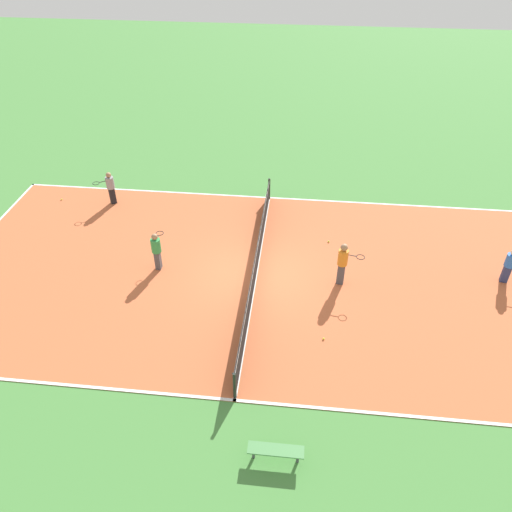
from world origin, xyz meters
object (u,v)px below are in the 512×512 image
Objects in this scene: tennis_net at (256,264)px; tennis_ball_far_baseline at (329,241)px; tennis_ball_near_net at (324,339)px; player_far_green at (156,249)px; player_near_blue at (510,264)px; player_baseline_gray at (110,186)px; bench at (276,451)px; tennis_ball_left_sideline at (62,199)px; player_center_orange at (343,261)px.

tennis_ball_far_baseline is (-2.39, 2.73, -0.49)m from tennis_net.
tennis_ball_near_net is at bearing -2.13° from tennis_ball_far_baseline.
tennis_ball_near_net and tennis_ball_far_baseline have the same top height.
player_far_green is 23.18× the size of tennis_ball_far_baseline.
player_far_green is at bearing -168.08° from player_near_blue.
player_far_green is 1.02× the size of player_baseline_gray.
tennis_net is at bearing 100.03° from bench.
player_near_blue reaches higher than bench.
player_far_green is at bearing 90.85° from player_baseline_gray.
player_near_blue is at bearing 45.47° from bench.
tennis_net is 10.51m from tennis_ball_left_sideline.
player_baseline_gray is 2.61m from tennis_ball_left_sideline.
tennis_ball_near_net is 1.00× the size of tennis_ball_left_sideline.
tennis_net is at bearing 65.08° from tennis_ball_left_sideline.
tennis_net is 165.43× the size of tennis_ball_near_net.
player_near_blue is (-7.96, 7.83, 0.44)m from bench.
tennis_ball_near_net is (3.04, 6.25, -0.86)m from player_far_green.
bench is at bearing -15.92° from tennis_ball_near_net.
tennis_net is at bearing -166.96° from player_near_blue.
player_baseline_gray is (-4.44, -3.32, -0.02)m from player_far_green.
tennis_ball_near_net is at bearing 39.70° from tennis_net.
tennis_net is 3.99m from tennis_ball_near_net.
player_baseline_gray is at bearing 175.89° from player_near_blue.
player_near_blue is at bearing 118.98° from tennis_ball_near_net.
player_near_blue reaches higher than tennis_ball_far_baseline.
player_far_green reaches higher than player_near_blue.
player_far_green is at bearing -115.98° from tennis_ball_near_net.
player_baseline_gray reaches higher than bench.
tennis_ball_far_baseline is (-2.39, 6.45, -0.86)m from player_far_green.
tennis_ball_near_net is at bearing 106.00° from player_baseline_gray.
tennis_net is 7.14× the size of player_far_green.
tennis_ball_far_baseline is at bearing 110.14° from player_center_orange.
tennis_net is 7.86× the size of bench.
player_far_green is at bearing 52.67° from tennis_ball_left_sideline.
bench is 4.49m from tennis_ball_near_net.
player_baseline_gray is 22.64× the size of tennis_ball_near_net.
tennis_ball_near_net is 14.17m from tennis_ball_left_sideline.
bench is at bearing -92.87° from player_center_orange.
player_baseline_gray is (-4.44, -7.05, 0.35)m from tennis_net.
tennis_net is 9.16m from player_near_blue.
player_baseline_gray is 22.64× the size of tennis_ball_left_sideline.
tennis_ball_near_net is at bearing 74.08° from bench.
player_far_green is 5.54m from player_baseline_gray.
tennis_net is 3.16m from player_center_orange.
player_center_orange is (0.77, -6.01, 0.21)m from player_near_blue.
player_near_blue is 19.05m from tennis_ball_left_sideline.
tennis_net is at bearing -171.40° from player_center_orange.
player_far_green is at bearing -69.65° from tennis_ball_far_baseline.
tennis_ball_left_sideline is (0.02, -2.47, -0.84)m from player_baseline_gray.
player_near_blue reaches higher than tennis_ball_near_net.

